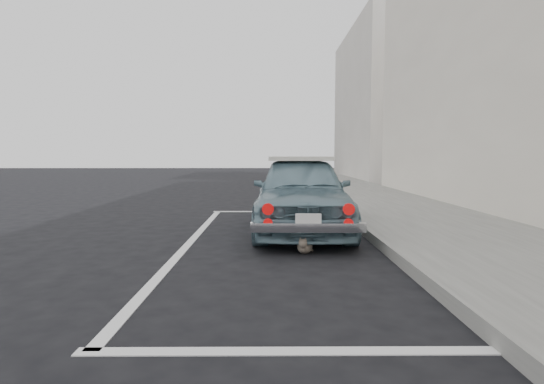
{
  "coord_description": "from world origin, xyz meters",
  "views": [
    {
      "loc": [
        0.29,
        -3.21,
        1.3
      ],
      "look_at": [
        0.33,
        3.14,
        0.75
      ],
      "focal_mm": 28.0,
      "sensor_mm": 36.0,
      "label": 1
    }
  ],
  "objects": [
    {
      "name": "pline_side",
      "position": [
        -0.9,
        3.0,
        0.0
      ],
      "size": [
        0.12,
        7.0,
        0.01
      ],
      "primitive_type": "cube",
      "color": "silver",
      "rests_on": "ground"
    },
    {
      "name": "pline_front",
      "position": [
        0.5,
        6.5,
        0.0
      ],
      "size": [
        3.0,
        0.12,
        0.01
      ],
      "primitive_type": "cube",
      "color": "silver",
      "rests_on": "ground"
    },
    {
      "name": "sidewalk",
      "position": [
        3.2,
        2.0,
        0.07
      ],
      "size": [
        2.8,
        40.0,
        0.15
      ],
      "primitive_type": "cube",
      "color": "slate",
      "rests_on": "ground"
    },
    {
      "name": "cat",
      "position": [
        0.76,
        2.32,
        0.11
      ],
      "size": [
        0.28,
        0.44,
        0.24
      ],
      "rotation": [
        0.0,
        0.0,
        -0.28
      ],
      "color": "brown",
      "rests_on": "ground"
    },
    {
      "name": "ground",
      "position": [
        0.0,
        0.0,
        0.0
      ],
      "size": [
        80.0,
        80.0,
        0.0
      ],
      "primitive_type": "plane",
      "color": "black",
      "rests_on": "ground"
    },
    {
      "name": "building_far",
      "position": [
        6.35,
        20.0,
        4.0
      ],
      "size": [
        3.5,
        10.0,
        8.0
      ],
      "primitive_type": "cube",
      "color": "beige",
      "rests_on": "ground"
    },
    {
      "name": "retro_coupe",
      "position": [
        0.82,
        4.04,
        0.67
      ],
      "size": [
        1.64,
        3.91,
        1.32
      ],
      "rotation": [
        0.0,
        0.0,
        -0.02
      ],
      "color": "slate",
      "rests_on": "ground"
    },
    {
      "name": "pline_rear",
      "position": [
        0.5,
        -0.5,
        0.0
      ],
      "size": [
        3.0,
        0.12,
        0.01
      ],
      "primitive_type": "cube",
      "color": "silver",
      "rests_on": "ground"
    }
  ]
}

